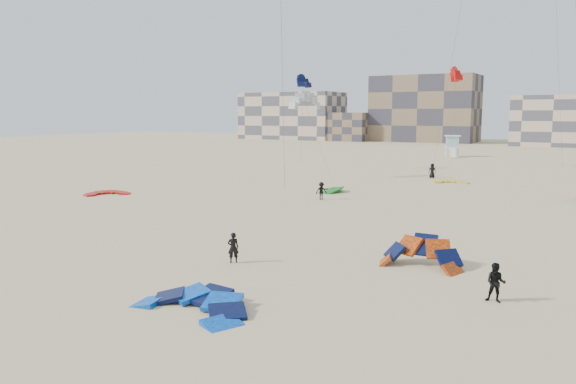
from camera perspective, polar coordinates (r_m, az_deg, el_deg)
The scene contains 17 objects.
ground at distance 27.06m, azimuth -6.90°, elevation -8.76°, with size 320.00×320.00×0.00m, color tan.
kite_ground_blue at distance 23.19m, azimuth -9.64°, elevation -11.71°, with size 4.82×4.96×1.07m, color #0069ED, non-canonical shape.
kite_ground_orange at distance 29.63m, azimuth 13.25°, elevation -7.44°, with size 4.15×3.45×2.44m, color #FF520C, non-canonical shape.
kite_ground_red at distance 56.96m, azimuth -17.90°, elevation -0.24°, with size 3.73×3.95×0.47m, color #BA000A, non-canonical shape.
kite_ground_green at distance 56.39m, azimuth 4.29°, elevation 0.04°, with size 3.62×3.76×0.97m, color #127C1B, non-canonical shape.
kite_ground_yellow at distance 66.01m, azimuth 16.17°, elevation 0.91°, with size 3.53×3.71×0.41m, color yellow, non-canonical shape.
kitesurfer_main at distance 29.63m, azimuth -5.59°, elevation -5.64°, with size 0.59×0.39×1.62m, color black.
kitesurfer_b at distance 25.00m, azimuth 20.36°, elevation -8.64°, with size 0.81×0.63×1.66m, color black.
kitesurfer_c at distance 50.98m, azimuth 3.41°, elevation 0.12°, with size 1.04×0.60×1.61m, color black.
kitesurfer_e at distance 70.04m, azimuth 14.44°, elevation 2.10°, with size 0.88×0.57×1.79m, color black.
kite_fly_grey at distance 67.51m, azimuth 1.77°, elevation 9.10°, with size 9.65×9.87×9.34m.
kite_fly_navy at distance 77.21m, azimuth 1.60°, elevation 11.10°, with size 3.90×3.78×12.32m.
kite_fly_red at distance 83.22m, azimuth 16.69°, elevation 11.27°, with size 4.89×4.83×13.47m.
lifeguard_tower_far at distance 105.69m, azimuth 16.34°, elevation 4.49°, with size 3.40×5.66×3.86m.
condo_west_a at distance 173.31m, azimuth 0.41°, elevation 7.73°, with size 30.00×15.00×14.00m, color #C5AE90.
condo_west_b at distance 161.27m, azimuth 13.72°, elevation 8.20°, with size 28.00×14.00×18.00m, color #796349.
condo_fill_left at distance 162.56m, azimuth 6.24°, elevation 6.61°, with size 12.00×10.00×8.00m, color #796349.
Camera 1 is at (15.65, -20.66, 7.77)m, focal length 35.00 mm.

